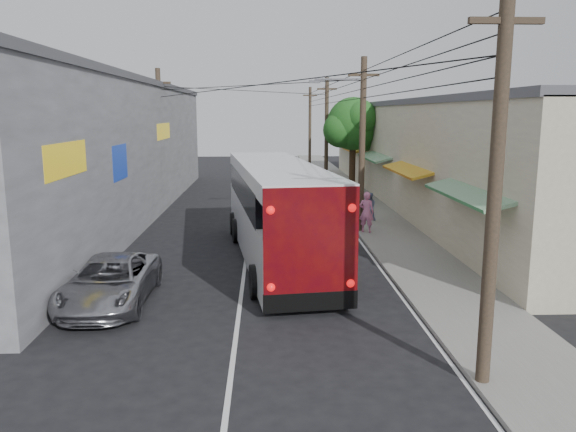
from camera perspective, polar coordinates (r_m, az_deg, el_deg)
name	(u,v)px	position (r m, az deg, el deg)	size (l,w,h in m)	color
ground	(234,350)	(13.75, -5.49, -13.37)	(120.00, 120.00, 0.00)	black
sidewalk	(362,207)	(33.51, 7.53, 0.95)	(3.00, 80.00, 0.12)	slate
building_right	(430,152)	(36.12, 14.18, 6.34)	(7.09, 40.00, 6.25)	beige
building_left	(92,149)	(31.99, -19.31, 6.48)	(7.20, 36.00, 7.25)	gray
utility_poles	(305,137)	(33.00, 1.77, 7.99)	(11.80, 45.28, 8.00)	#473828
street_tree	(354,126)	(39.07, 6.73, 9.11)	(4.40, 4.00, 6.60)	#3F2B19
coach_bus	(276,210)	(21.26, -1.18, 0.59)	(4.20, 12.95, 3.67)	white
jeepney	(110,282)	(17.28, -17.59, -6.36)	(2.28, 4.95, 1.38)	#ADADB4
parked_suv	(331,201)	(31.15, 4.41, 1.58)	(2.11, 5.20, 1.51)	gray
parked_car_mid	(330,196)	(33.35, 4.28, 2.07)	(1.65, 4.10, 1.40)	#222226
parked_car_far	(302,172)	(46.59, 1.40, 4.51)	(1.53, 4.39, 1.45)	black
pedestrian_near	(366,212)	(25.94, 7.98, 0.40)	(0.69, 0.45, 1.88)	pink
pedestrian_far	(369,206)	(28.91, 8.28, 0.97)	(0.69, 0.54, 1.42)	#7D8DB6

